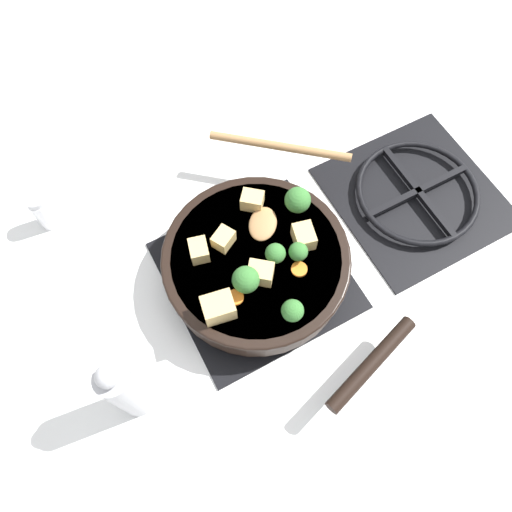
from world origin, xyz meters
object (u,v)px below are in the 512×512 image
skillet_pan (257,263)px  wooden_spoon (274,176)px  pepper_mill (125,390)px  salt_shaker (43,211)px

skillet_pan → wooden_spoon: 0.17m
wooden_spoon → pepper_mill: (0.23, -0.38, 0.01)m
salt_shaker → skillet_pan: bearing=45.9°
skillet_pan → salt_shaker: 0.42m
wooden_spoon → salt_shaker: wooden_spoon is taller
pepper_mill → salt_shaker: (-0.39, -0.02, -0.06)m
wooden_spoon → pepper_mill: size_ratio=1.23×
wooden_spoon → pepper_mill: pepper_mill is taller
skillet_pan → wooden_spoon: bearing=141.1°
skillet_pan → wooden_spoon: (-0.13, 0.10, 0.03)m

